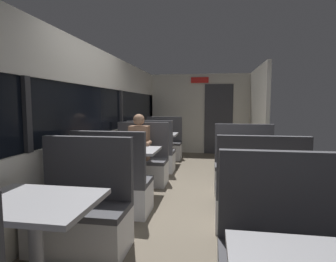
# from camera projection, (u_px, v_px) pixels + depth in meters

# --- Properties ---
(ground_plane) EXTENTS (3.30, 9.20, 0.02)m
(ground_plane) POSITION_uv_depth(u_px,v_px,m) (185.00, 204.00, 3.94)
(ground_plane) COLOR #665B4C
(carriage_window_panel_left) EXTENTS (0.09, 8.48, 2.30)m
(carriage_window_panel_left) POSITION_uv_depth(u_px,v_px,m) (89.00, 126.00, 4.06)
(carriage_window_panel_left) COLOR beige
(carriage_window_panel_left) RESTS_ON ground_plane
(carriage_end_bulkhead) EXTENTS (2.90, 0.11, 2.30)m
(carriage_end_bulkhead) POSITION_uv_depth(u_px,v_px,m) (201.00, 114.00, 7.94)
(carriage_end_bulkhead) COLOR beige
(carriage_end_bulkhead) RESTS_ON ground_plane
(carriage_aisle_panel_right) EXTENTS (0.08, 2.40, 2.30)m
(carriage_aisle_panel_right) POSITION_uv_depth(u_px,v_px,m) (258.00, 116.00, 6.54)
(carriage_aisle_panel_right) COLOR beige
(carriage_aisle_panel_right) RESTS_ON ground_plane
(dining_table_near_window) EXTENTS (0.90, 0.70, 0.74)m
(dining_table_near_window) POSITION_uv_depth(u_px,v_px,m) (34.00, 214.00, 1.97)
(dining_table_near_window) COLOR #9E9EA3
(dining_table_near_window) RESTS_ON ground_plane
(bench_near_window_facing_entry) EXTENTS (0.95, 0.50, 1.10)m
(bench_near_window_facing_entry) POSITION_uv_depth(u_px,v_px,m) (81.00, 216.00, 2.68)
(bench_near_window_facing_entry) COLOR silver
(bench_near_window_facing_entry) RESTS_ON ground_plane
(dining_table_mid_window) EXTENTS (0.90, 0.70, 0.74)m
(dining_table_mid_window) POSITION_uv_depth(u_px,v_px,m) (129.00, 155.00, 4.21)
(dining_table_mid_window) COLOR #9E9EA3
(dining_table_mid_window) RESTS_ON ground_plane
(bench_mid_window_facing_end) EXTENTS (0.95, 0.50, 1.10)m
(bench_mid_window_facing_end) POSITION_uv_depth(u_px,v_px,m) (113.00, 189.00, 3.55)
(bench_mid_window_facing_end) COLOR silver
(bench_mid_window_facing_end) RESTS_ON ground_plane
(bench_mid_window_facing_entry) EXTENTS (0.95, 0.50, 1.10)m
(bench_mid_window_facing_entry) POSITION_uv_depth(u_px,v_px,m) (141.00, 165.00, 4.93)
(bench_mid_window_facing_entry) COLOR silver
(bench_mid_window_facing_entry) RESTS_ON ground_plane
(dining_table_far_window) EXTENTS (0.90, 0.70, 0.74)m
(dining_table_far_window) POSITION_uv_depth(u_px,v_px,m) (158.00, 138.00, 6.46)
(dining_table_far_window) COLOR #9E9EA3
(dining_table_far_window) RESTS_ON ground_plane
(bench_far_window_facing_end) EXTENTS (0.95, 0.50, 1.10)m
(bench_far_window_facing_end) POSITION_uv_depth(u_px,v_px,m) (152.00, 156.00, 5.80)
(bench_far_window_facing_end) COLOR silver
(bench_far_window_facing_end) RESTS_ON ground_plane
(bench_far_window_facing_entry) EXTENTS (0.95, 0.50, 1.10)m
(bench_far_window_facing_entry) POSITION_uv_depth(u_px,v_px,m) (163.00, 146.00, 7.17)
(bench_far_window_facing_entry) COLOR silver
(bench_far_window_facing_entry) RESTS_ON ground_plane
(dining_table_rear_aisle) EXTENTS (0.90, 0.70, 0.74)m
(dining_table_rear_aisle) POSITION_uv_depth(u_px,v_px,m) (251.00, 162.00, 3.73)
(dining_table_rear_aisle) COLOR #9E9EA3
(dining_table_rear_aisle) RESTS_ON ground_plane
(bench_rear_aisle_facing_end) EXTENTS (0.95, 0.50, 1.10)m
(bench_rear_aisle_facing_end) POSITION_uv_depth(u_px,v_px,m) (258.00, 202.00, 3.07)
(bench_rear_aisle_facing_end) COLOR silver
(bench_rear_aisle_facing_end) RESTS_ON ground_plane
(bench_rear_aisle_facing_entry) EXTENTS (0.95, 0.50, 1.10)m
(bench_rear_aisle_facing_entry) POSITION_uv_depth(u_px,v_px,m) (244.00, 172.00, 4.45)
(bench_rear_aisle_facing_entry) COLOR silver
(bench_rear_aisle_facing_entry) RESTS_ON ground_plane
(seated_passenger) EXTENTS (0.47, 0.55, 1.26)m
(seated_passenger) POSITION_uv_depth(u_px,v_px,m) (140.00, 155.00, 4.84)
(seated_passenger) COLOR #26262D
(seated_passenger) RESTS_ON ground_plane
(coffee_cup_primary) EXTENTS (0.07, 0.07, 0.09)m
(coffee_cup_primary) POSITION_uv_depth(u_px,v_px,m) (128.00, 148.00, 4.06)
(coffee_cup_primary) COLOR #B23333
(coffee_cup_primary) RESTS_ON dining_table_mid_window
(coffee_cup_secondary) EXTENTS (0.07, 0.07, 0.09)m
(coffee_cup_secondary) POSITION_uv_depth(u_px,v_px,m) (254.00, 150.00, 3.82)
(coffee_cup_secondary) COLOR #B23333
(coffee_cup_secondary) RESTS_ON dining_table_rear_aisle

